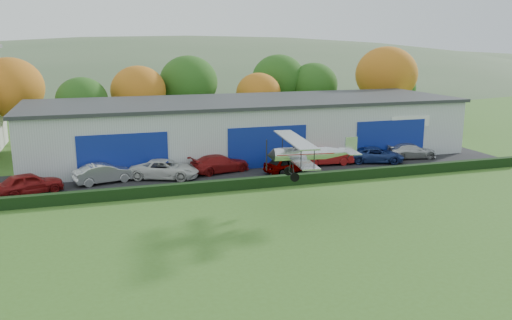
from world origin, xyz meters
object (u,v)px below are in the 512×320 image
object	(u,v)px
car_0	(29,183)
car_1	(104,173)
car_5	(327,156)
car_6	(376,155)
car_4	(288,164)
hangar	(247,127)
car_7	(411,151)
biplane	(308,152)
car_2	(165,169)
car_3	(220,163)

from	to	relation	value
car_0	car_1	bearing A→B (deg)	-91.98
car_5	car_6	xyz separation A→B (m)	(4.66, -0.49, -0.08)
car_0	car_4	distance (m)	19.70
hangar	car_6	world-z (taller)	hangar
car_5	car_7	bearing A→B (deg)	-85.59
hangar	biplane	bearing A→B (deg)	-93.59
car_4	car_6	distance (m)	9.00
hangar	car_2	distance (m)	11.55
car_3	biplane	world-z (taller)	biplane
car_2	biplane	distance (m)	13.10
hangar	car_7	world-z (taller)	hangar
car_4	biplane	xyz separation A→B (m)	(-2.07, -8.95, 2.91)
biplane	car_6	bearing A→B (deg)	49.29
car_6	hangar	bearing A→B (deg)	73.71
car_1	car_5	world-z (taller)	car_5
car_3	car_4	xyz separation A→B (m)	(5.32, -1.78, -0.03)
car_2	car_3	xyz separation A→B (m)	(4.60, 0.64, -0.01)
car_2	car_1	bearing A→B (deg)	111.80
car_4	car_7	xyz separation A→B (m)	(12.87, 1.64, -0.02)
car_6	car_5	bearing A→B (deg)	103.38
car_4	car_7	size ratio (longest dim) A/B	0.87
car_0	car_2	distance (m)	9.89
car_6	biplane	distance (m)	15.20
car_6	car_7	bearing A→B (deg)	-63.00
hangar	car_2	bearing A→B (deg)	-141.57
car_1	biplane	distance (m)	16.32
car_7	biplane	distance (m)	18.54
car_7	car_3	bearing A→B (deg)	97.29
hangar	car_3	xyz separation A→B (m)	(-4.32, -6.44, -1.87)
car_5	car_6	bearing A→B (deg)	-91.84
car_6	biplane	size ratio (longest dim) A/B	0.70
hangar	car_0	size ratio (longest dim) A/B	8.93
car_6	biplane	bearing A→B (deg)	151.78
car_1	biplane	bearing A→B (deg)	-143.37
car_3	car_5	distance (m)	9.60
car_2	car_4	bearing A→B (deg)	-74.02
car_0	biplane	xyz separation A→B (m)	(17.62, -8.56, 2.84)
hangar	car_5	world-z (taller)	hangar
car_5	car_1	bearing A→B (deg)	95.32
car_0	car_5	bearing A→B (deg)	-104.38
car_2	car_3	world-z (taller)	car_2
car_1	car_3	world-z (taller)	car_1
biplane	car_0	bearing A→B (deg)	160.94
car_3	car_6	distance (m)	14.27
hangar	car_3	distance (m)	7.98
car_2	car_5	world-z (taller)	car_5
car_2	biplane	world-z (taller)	biplane
hangar	car_7	distance (m)	15.46
car_5	car_0	bearing A→B (deg)	98.86
car_4	car_5	xyz separation A→B (m)	(4.27, 1.60, 0.06)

